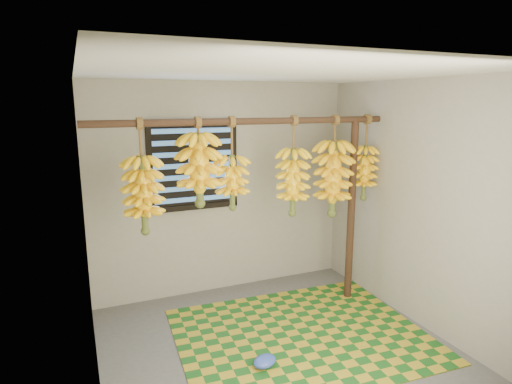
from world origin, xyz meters
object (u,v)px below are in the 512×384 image
banana_bunch_a (143,195)px  banana_bunch_f (364,172)px  woven_mat (301,335)px  banana_bunch_e (333,179)px  plastic_bag (265,361)px  banana_bunch_c (232,182)px  banana_bunch_d (293,182)px  support_post (351,212)px  banana_bunch_b (199,170)px

banana_bunch_a → banana_bunch_f: (2.36, 0.00, 0.05)m
woven_mat → banana_bunch_e: bearing=39.1°
woven_mat → plastic_bag: plastic_bag is taller
banana_bunch_c → banana_bunch_d: size_ratio=0.88×
support_post → banana_bunch_b: 1.79m
banana_bunch_c → banana_bunch_f: 1.53m
banana_bunch_e → banana_bunch_a: bearing=-180.0°
banana_bunch_d → banana_bunch_a: bearing=180.0°
support_post → banana_bunch_e: banana_bunch_e is taller
banana_bunch_b → banana_bunch_e: same height
banana_bunch_b → banana_bunch_c: same height
plastic_bag → banana_bunch_d: size_ratio=0.22×
banana_bunch_a → banana_bunch_c: 0.83m
banana_bunch_d → plastic_bag: bearing=-129.2°
banana_bunch_d → woven_mat: bearing=-107.4°
plastic_bag → banana_bunch_e: banana_bunch_e is taller
banana_bunch_b → banana_bunch_c: bearing=0.0°
banana_bunch_d → banana_bunch_f: 0.88m
banana_bunch_d → banana_bunch_f: same height
banana_bunch_f → woven_mat: bearing=-153.4°
support_post → banana_bunch_f: size_ratio=2.16×
banana_bunch_a → banana_bunch_d: 1.48m
woven_mat → banana_bunch_a: size_ratio=2.25×
banana_bunch_a → banana_bunch_d: (1.48, 0.00, 0.01)m
banana_bunch_b → woven_mat: bearing=-32.9°
banana_bunch_a → banana_bunch_c: bearing=0.0°
support_post → banana_bunch_c: 1.45m
banana_bunch_b → banana_bunch_f: (1.85, 0.00, -0.14)m
woven_mat → plastic_bag: 0.61m
banana_bunch_a → plastic_bag: bearing=-46.7°
woven_mat → banana_bunch_b: 1.84m
support_post → banana_bunch_d: 0.83m
woven_mat → banana_bunch_c: (-0.49, 0.52, 1.43)m
banana_bunch_d → banana_bunch_b: bearing=180.0°
plastic_bag → banana_bunch_d: 1.72m
woven_mat → banana_bunch_d: banana_bunch_d is taller
banana_bunch_d → banana_bunch_f: (0.88, 0.00, 0.04)m
banana_bunch_b → banana_bunch_a: bearing=180.0°
support_post → banana_bunch_a: 2.24m
banana_bunch_f → banana_bunch_a: bearing=180.0°
banana_bunch_d → banana_bunch_c: bearing=180.0°
banana_bunch_a → banana_bunch_c: same height
banana_bunch_d → banana_bunch_e: size_ratio=0.95×
woven_mat → banana_bunch_a: banana_bunch_a is taller
plastic_bag → banana_bunch_f: bearing=28.2°
banana_bunch_b → banana_bunch_e: 1.46m
banana_bunch_b → banana_bunch_d: 0.99m
banana_bunch_d → banana_bunch_e: 0.48m
support_post → banana_bunch_e: bearing=180.0°
woven_mat → banana_bunch_e: banana_bunch_e is taller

